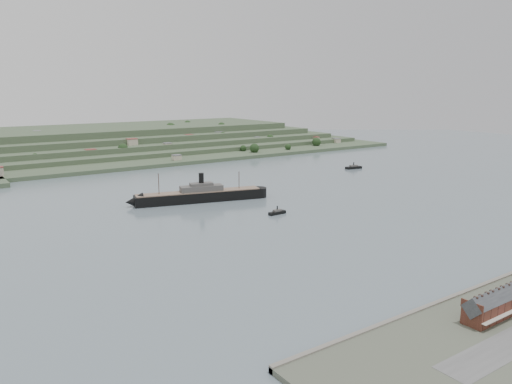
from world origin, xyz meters
TOP-DOWN VIEW (x-y plane):
  - ground at (0.00, 0.00)m, footprint 1400.00×1400.00m
  - far_peninsula at (27.91, 393.10)m, footprint 760.00×309.00m
  - steamship at (-20.51, 66.69)m, footprint 105.93×37.84m
  - tugboat at (7.12, 2.36)m, footprint 13.11×4.12m
  - ferry_east at (188.29, 108.95)m, footprint 18.88×8.08m

SIDE VIEW (x-z plane):
  - ground at x=0.00m, z-range 0.00..0.00m
  - tugboat at x=7.12m, z-range -1.49..4.33m
  - ferry_east at x=188.29m, z-range -1.78..5.08m
  - steamship at x=-20.51m, z-range -8.15..17.69m
  - far_peninsula at x=27.91m, z-range -3.12..26.88m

